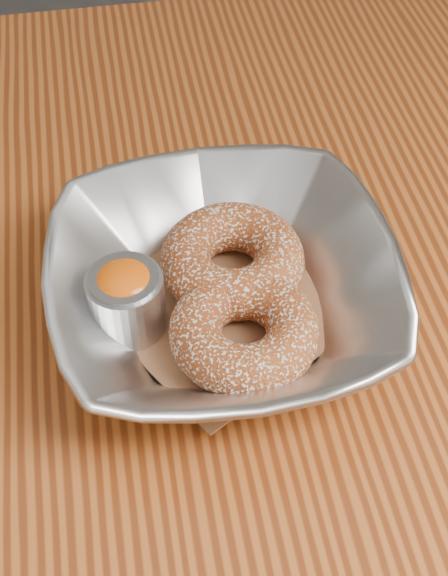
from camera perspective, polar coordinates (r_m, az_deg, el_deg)
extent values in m
cube|color=#8F4117|center=(0.60, -9.76, -1.83)|extent=(1.20, 0.80, 0.04)
imported|color=#B6B8BD|center=(0.55, 0.00, -0.06)|extent=(0.24, 0.24, 0.06)
cube|color=brown|center=(0.56, 0.00, -1.41)|extent=(0.20, 0.20, 0.00)
torus|color=#934019|center=(0.57, 0.60, 2.04)|extent=(0.11, 0.11, 0.04)
torus|color=#934019|center=(0.52, 1.43, -3.09)|extent=(0.10, 0.10, 0.03)
cylinder|color=#B6B8BD|center=(0.54, -6.93, -1.05)|extent=(0.05, 0.05, 0.05)
cylinder|color=gray|center=(0.54, -6.97, -0.78)|extent=(0.05, 0.05, 0.04)
ellipsoid|color=#FC5C07|center=(0.52, -7.11, 0.23)|extent=(0.04, 0.04, 0.03)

